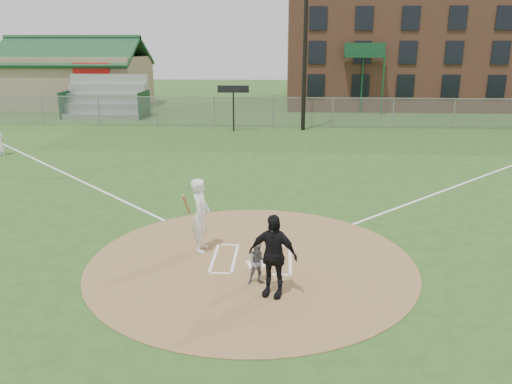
# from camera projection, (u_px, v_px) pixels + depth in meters

# --- Properties ---
(ground) EXTENTS (140.00, 140.00, 0.00)m
(ground) POSITION_uv_depth(u_px,v_px,m) (252.00, 262.00, 12.90)
(ground) COLOR #294F1B
(ground) RESTS_ON ground
(dirt_circle) EXTENTS (8.40, 8.40, 0.02)m
(dirt_circle) POSITION_uv_depth(u_px,v_px,m) (252.00, 262.00, 12.90)
(dirt_circle) COLOR olive
(dirt_circle) RESTS_ON ground
(home_plate) EXTENTS (0.55, 0.55, 0.03)m
(home_plate) POSITION_uv_depth(u_px,v_px,m) (256.00, 264.00, 12.69)
(home_plate) COLOR white
(home_plate) RESTS_ON dirt_circle
(foul_line_first) EXTENTS (17.04, 17.04, 0.01)m
(foul_line_first) POSITION_uv_depth(u_px,v_px,m) (478.00, 178.00, 21.02)
(foul_line_first) COLOR white
(foul_line_first) RESTS_ON ground
(foul_line_third) EXTENTS (17.04, 17.04, 0.01)m
(foul_line_third) POSITION_uv_depth(u_px,v_px,m) (62.00, 172.00, 22.01)
(foul_line_third) COLOR white
(foul_line_third) RESTS_ON ground
(catcher) EXTENTS (0.55, 0.47, 1.01)m
(catcher) POSITION_uv_depth(u_px,v_px,m) (258.00, 263.00, 11.58)
(catcher) COLOR slate
(catcher) RESTS_ON dirt_circle
(umpire) EXTENTS (1.20, 0.78, 1.90)m
(umpire) POSITION_uv_depth(u_px,v_px,m) (273.00, 255.00, 10.92)
(umpire) COLOR black
(umpire) RESTS_ON dirt_circle
(batters_boxes) EXTENTS (2.08, 1.88, 0.01)m
(batters_boxes) POSITION_uv_depth(u_px,v_px,m) (252.00, 259.00, 13.04)
(batters_boxes) COLOR white
(batters_boxes) RESTS_ON dirt_circle
(batter_at_plate) EXTENTS (0.60, 1.07, 2.01)m
(batter_at_plate) POSITION_uv_depth(u_px,v_px,m) (201.00, 215.00, 13.32)
(batter_at_plate) COLOR white
(batter_at_plate) RESTS_ON dirt_circle
(outfield_fence) EXTENTS (56.08, 0.08, 2.03)m
(outfield_fence) POSITION_uv_depth(u_px,v_px,m) (273.00, 112.00, 33.67)
(outfield_fence) COLOR slate
(outfield_fence) RESTS_ON ground
(bleachers) EXTENTS (6.08, 3.20, 3.20)m
(bleachers) POSITION_uv_depth(u_px,v_px,m) (105.00, 96.00, 38.25)
(bleachers) COLOR #B7BABF
(bleachers) RESTS_ON ground
(clubhouse) EXTENTS (12.20, 8.71, 6.23)m
(clubhouse) POSITION_uv_depth(u_px,v_px,m) (76.00, 80.00, 44.81)
(clubhouse) COLOR gray
(clubhouse) RESTS_ON ground
(brick_warehouse) EXTENTS (30.00, 17.17, 15.00)m
(brick_warehouse) POSITION_uv_depth(u_px,v_px,m) (450.00, 21.00, 46.23)
(brick_warehouse) COLOR brown
(brick_warehouse) RESTS_ON ground
(light_pole) EXTENTS (1.20, 0.30, 12.22)m
(light_pole) POSITION_uv_depth(u_px,v_px,m) (306.00, 24.00, 31.02)
(light_pole) COLOR black
(light_pole) RESTS_ON ground
(scoreboard_sign) EXTENTS (2.00, 0.10, 2.93)m
(scoreboard_sign) POSITION_uv_depth(u_px,v_px,m) (233.00, 94.00, 31.70)
(scoreboard_sign) COLOR black
(scoreboard_sign) RESTS_ON ground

